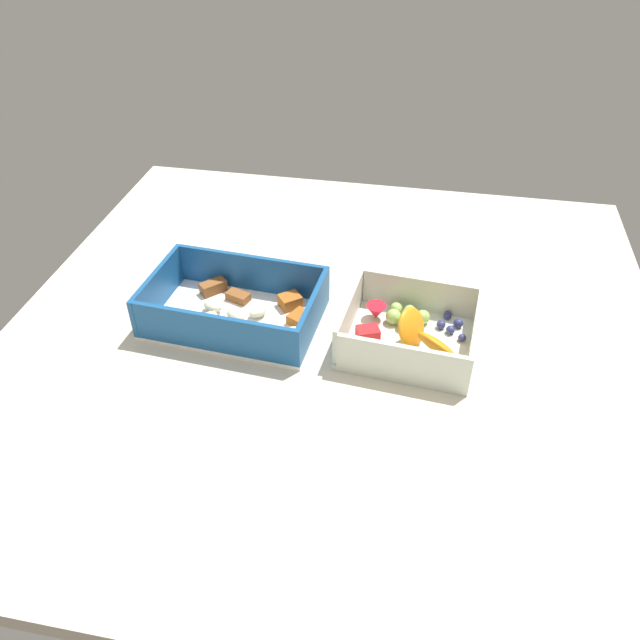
{
  "coord_description": "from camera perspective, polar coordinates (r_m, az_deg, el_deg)",
  "views": [
    {
      "loc": [
        9.64,
        -58.83,
        51.02
      ],
      "look_at": [
        -1.35,
        -0.96,
        4.0
      ],
      "focal_mm": 35.14,
      "sensor_mm": 36.0,
      "label": 1
    }
  ],
  "objects": [
    {
      "name": "table_surface",
      "position": [
        0.78,
        1.11,
        -1.41
      ],
      "size": [
        80.0,
        80.0,
        2.0
      ],
      "primitive_type": "cube",
      "color": "beige",
      "rests_on": "ground"
    },
    {
      "name": "fruit_bowl",
      "position": [
        0.74,
        8.13,
        -1.18
      ],
      "size": [
        16.57,
        15.06,
        5.65
      ],
      "rotation": [
        0.0,
        0.0,
        -0.09
      ],
      "color": "silver",
      "rests_on": "table_surface"
    },
    {
      "name": "pasta_container",
      "position": [
        0.78,
        -7.69,
        0.89
      ],
      "size": [
        21.71,
        14.9,
        5.77
      ],
      "rotation": [
        0.0,
        0.0,
        -0.08
      ],
      "color": "white",
      "rests_on": "table_surface"
    }
  ]
}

